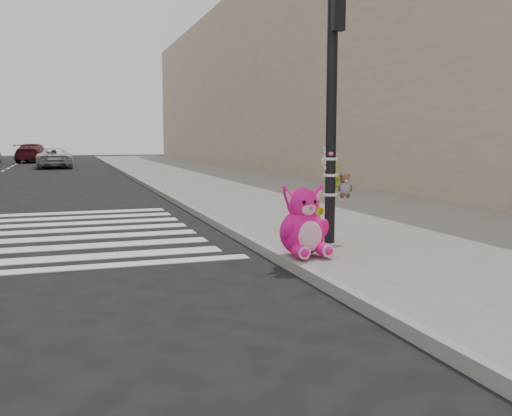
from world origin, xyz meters
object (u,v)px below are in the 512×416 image
object	(u,v)px
pink_bunny	(303,226)
red_teddy	(298,246)
signal_pole	(331,139)
car_white_near	(54,158)

from	to	relation	value
pink_bunny	red_teddy	bearing A→B (deg)	85.62
pink_bunny	red_teddy	xyz separation A→B (m)	(-0.00, 0.17, -0.31)
pink_bunny	signal_pole	bearing A→B (deg)	41.12
pink_bunny	red_teddy	distance (m)	0.35
signal_pole	pink_bunny	bearing A→B (deg)	-133.53
pink_bunny	car_white_near	world-z (taller)	car_white_near
pink_bunny	car_white_near	bearing A→B (deg)	91.69
signal_pole	red_teddy	bearing A→B (deg)	-140.02
red_teddy	signal_pole	bearing A→B (deg)	38.01
pink_bunny	car_white_near	xyz separation A→B (m)	(-3.68, 29.73, 0.06)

